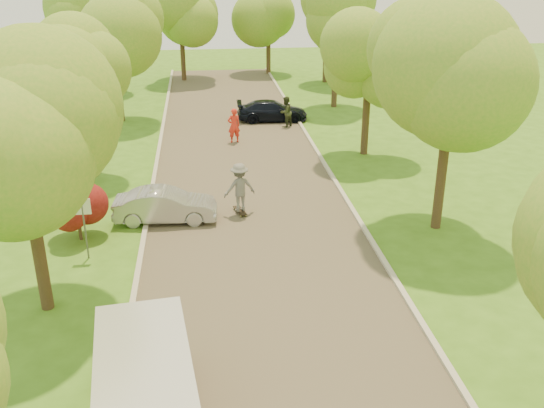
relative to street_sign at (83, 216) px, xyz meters
name	(u,v)px	position (x,y,z in m)	size (l,w,h in m)	color
ground	(272,312)	(5.80, -4.00, -1.56)	(100.00, 100.00, 0.00)	#3E6D1A
road	(249,204)	(5.80, 4.00, -1.56)	(8.00, 60.00, 0.01)	#4C4438
curb_left	(149,208)	(1.75, 4.00, -1.50)	(0.18, 60.00, 0.12)	#B2AD9E
curb_right	(346,199)	(9.85, 4.00, -1.50)	(0.18, 60.00, 0.12)	#B2AD9E
street_sign	(83,216)	(0.00, 0.00, 0.00)	(0.55, 0.06, 2.17)	#59595E
red_shrub	(77,212)	(-0.50, 1.50, -0.47)	(1.70, 1.70, 1.95)	#382619
tree_l_mida	(28,137)	(-0.50, -3.00, 3.61)	(4.71, 4.60, 7.39)	#382619
tree_l_midb	(82,78)	(-1.01, 8.00, 3.02)	(4.30, 4.20, 6.62)	#382619
tree_l_far	(117,28)	(-0.59, 18.00, 3.90)	(4.92, 4.80, 7.79)	#382619
tree_r_mida	(459,80)	(12.82, 1.00, 3.97)	(5.13, 5.00, 7.95)	#382619
tree_r_midb	(374,57)	(12.40, 10.00, 3.32)	(4.51, 4.40, 7.01)	#382619
tree_r_far	(341,15)	(13.03, 20.00, 4.27)	(5.33, 5.20, 8.34)	#382619
tree_bg_a	(95,17)	(-2.98, 26.00, 3.75)	(5.12, 5.00, 7.72)	#382619
tree_bg_b	(330,8)	(14.02, 28.00, 3.97)	(5.12, 5.00, 7.95)	#382619
tree_bg_c	(183,15)	(3.01, 30.00, 3.46)	(4.92, 4.80, 7.33)	#382619
tree_bg_d	(271,7)	(10.02, 32.00, 3.75)	(5.12, 5.00, 7.72)	#382619
minivan	(146,400)	(2.59, -8.53, -0.56)	(2.59, 5.31, 1.90)	silver
silver_sedan	(166,206)	(2.50, 2.78, -0.92)	(1.36, 3.90, 1.28)	#9E9FA3
dark_sedan	(272,111)	(8.30, 16.94, -0.95)	(1.73, 4.25, 1.23)	black
longboard	(240,211)	(5.37, 3.15, -1.46)	(0.53, 1.04, 0.12)	black
skateboarder	(240,187)	(5.37, 3.15, -0.46)	(1.26, 0.73, 1.95)	slate
person_striped	(234,126)	(5.73, 12.73, -0.63)	(0.68, 0.45, 1.87)	red
person_olive	(286,112)	(8.93, 15.45, -0.67)	(0.87, 0.68, 1.79)	#2C331F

